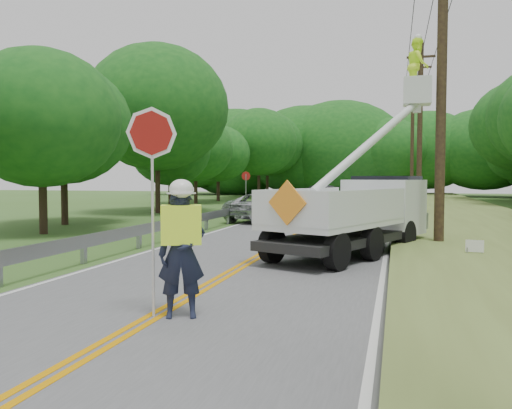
# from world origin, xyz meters

# --- Properties ---
(ground) EXTENTS (140.00, 140.00, 0.00)m
(ground) POSITION_xyz_m (0.00, 0.00, 0.00)
(ground) COLOR #395E20
(ground) RESTS_ON ground
(road) EXTENTS (7.20, 96.00, 0.03)m
(road) POSITION_xyz_m (0.00, 14.00, 0.01)
(road) COLOR #555558
(road) RESTS_ON ground
(guardrail) EXTENTS (0.18, 48.00, 0.77)m
(guardrail) POSITION_xyz_m (-4.02, 14.91, 0.55)
(guardrail) COLOR gray
(guardrail) RESTS_ON ground
(utility_poles) EXTENTS (1.60, 43.30, 10.00)m
(utility_poles) POSITION_xyz_m (5.00, 17.02, 5.27)
(utility_poles) COLOR black
(utility_poles) RESTS_ON ground
(tall_grass_verge) EXTENTS (7.00, 96.00, 0.30)m
(tall_grass_verge) POSITION_xyz_m (7.10, 14.00, 0.15)
(tall_grass_verge) COLOR #5D6B31
(tall_grass_verge) RESTS_ON ground
(treeline_left) EXTENTS (9.74, 55.78, 10.52)m
(treeline_left) POSITION_xyz_m (-10.94, 29.71, 5.52)
(treeline_left) COLOR #332319
(treeline_left) RESTS_ON ground
(treeline_horizon) EXTENTS (57.53, 15.84, 12.39)m
(treeline_horizon) POSITION_xyz_m (0.45, 56.20, 5.50)
(treeline_horizon) COLOR #164E18
(treeline_horizon) RESTS_ON ground
(flagger) EXTENTS (1.18, 0.78, 3.33)m
(flagger) POSITION_xyz_m (0.44, -0.18, 1.20)
(flagger) COLOR #191E33
(flagger) RESTS_ON road
(bucket_truck) EXTENTS (4.49, 6.84, 6.46)m
(bucket_truck) POSITION_xyz_m (2.92, 8.15, 1.50)
(bucket_truck) COLOR black
(bucket_truck) RESTS_ON road
(suv_silver) EXTENTS (4.23, 5.73, 1.45)m
(suv_silver) POSITION_xyz_m (-2.49, 17.88, 0.74)
(suv_silver) COLOR silver
(suv_silver) RESTS_ON road
(suv_darkgrey) EXTENTS (4.41, 6.33, 1.70)m
(suv_darkgrey) POSITION_xyz_m (-1.35, 27.80, 0.87)
(suv_darkgrey) COLOR #323539
(suv_darkgrey) RESTS_ON road
(stop_sign_permanent) EXTENTS (0.50, 0.29, 2.61)m
(stop_sign_permanent) POSITION_xyz_m (-5.04, 22.29, 1.74)
(stop_sign_permanent) COLOR gray
(stop_sign_permanent) RESTS_ON ground
(yard_sign) EXTENTS (0.44, 0.09, 0.64)m
(yard_sign) POSITION_xyz_m (5.69, 6.50, 0.46)
(yard_sign) COLOR white
(yard_sign) RESTS_ON ground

